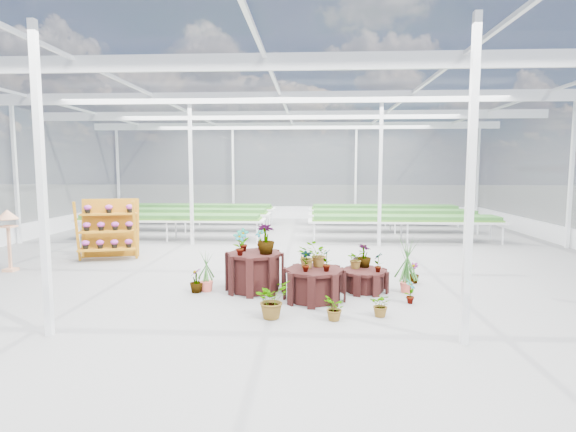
{
  "coord_description": "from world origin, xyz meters",
  "views": [
    {
      "loc": [
        0.84,
        -10.21,
        2.45
      ],
      "look_at": [
        0.28,
        0.71,
        1.3
      ],
      "focal_mm": 28.0,
      "sensor_mm": 36.0,
      "label": 1
    }
  ],
  "objects_px": {
    "plinth_low": "(364,280)",
    "shelf_rack": "(109,229)",
    "plinth_mid": "(314,285)",
    "bird_table": "(9,241)",
    "plinth_tall": "(255,272)"
  },
  "relations": [
    {
      "from": "plinth_tall",
      "to": "shelf_rack",
      "type": "relative_size",
      "value": 0.7
    },
    {
      "from": "plinth_tall",
      "to": "bird_table",
      "type": "relative_size",
      "value": 0.76
    },
    {
      "from": "plinth_tall",
      "to": "bird_table",
      "type": "distance_m",
      "value": 6.26
    },
    {
      "from": "plinth_low",
      "to": "bird_table",
      "type": "xyz_separation_m",
      "value": [
        -8.29,
        1.32,
        0.53
      ]
    },
    {
      "from": "shelf_rack",
      "to": "bird_table",
      "type": "distance_m",
      "value": 2.33
    },
    {
      "from": "shelf_rack",
      "to": "bird_table",
      "type": "height_order",
      "value": "shelf_rack"
    },
    {
      "from": "plinth_low",
      "to": "plinth_mid",
      "type": "bearing_deg",
      "value": -145.01
    },
    {
      "from": "plinth_low",
      "to": "shelf_rack",
      "type": "distance_m",
      "value": 7.19
    },
    {
      "from": "shelf_rack",
      "to": "plinth_tall",
      "type": "bearing_deg",
      "value": -48.73
    },
    {
      "from": "plinth_low",
      "to": "shelf_rack",
      "type": "height_order",
      "value": "shelf_rack"
    },
    {
      "from": "plinth_low",
      "to": "bird_table",
      "type": "relative_size",
      "value": 0.64
    },
    {
      "from": "plinth_mid",
      "to": "plinth_low",
      "type": "height_order",
      "value": "plinth_mid"
    },
    {
      "from": "shelf_rack",
      "to": "plinth_mid",
      "type": "bearing_deg",
      "value": -47.15
    },
    {
      "from": "plinth_low",
      "to": "plinth_tall",
      "type": "bearing_deg",
      "value": -177.4
    },
    {
      "from": "plinth_tall",
      "to": "plinth_mid",
      "type": "xyz_separation_m",
      "value": [
        1.2,
        -0.6,
        -0.09
      ]
    }
  ]
}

